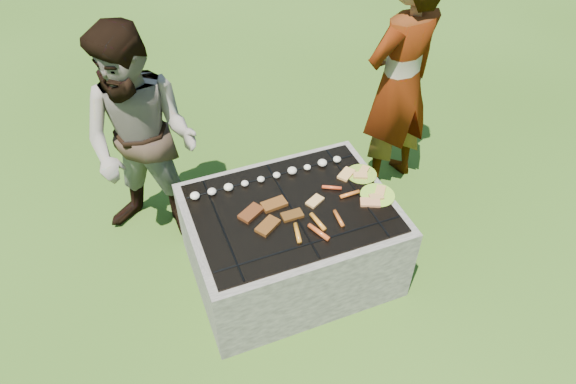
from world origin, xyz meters
name	(u,v)px	position (x,y,z in m)	size (l,w,h in m)	color
lawn	(291,269)	(0.00, 0.00, 0.00)	(60.00, 60.00, 0.00)	#264711
fire_pit	(291,242)	(0.00, 0.00, 0.28)	(1.30, 1.00, 0.62)	#A59C92
mushrooms	(268,177)	(-0.04, 0.30, 0.63)	(1.06, 0.06, 0.05)	#EFEACA
pork_slabs	(269,214)	(-0.15, -0.02, 0.62)	(0.39, 0.30, 0.02)	brown
sausages	(323,218)	(0.15, -0.17, 0.63)	(0.54, 0.45, 0.03)	#D85B23
bread_on_grate	(346,191)	(0.39, 0.00, 0.62)	(0.46, 0.43, 0.02)	#E3AF74
plate_far	(361,174)	(0.56, 0.12, 0.61)	(0.25, 0.25, 0.03)	gold
plate_near	(378,195)	(0.56, -0.10, 0.61)	(0.29, 0.29, 0.03)	#AED031
cook	(399,84)	(1.11, 0.64, 0.90)	(0.65, 0.43, 1.79)	gray
bystander	(143,143)	(-0.76, 0.72, 0.82)	(0.79, 0.62, 1.63)	gray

